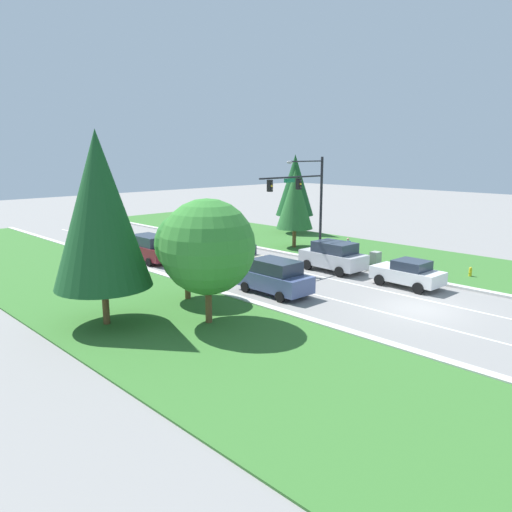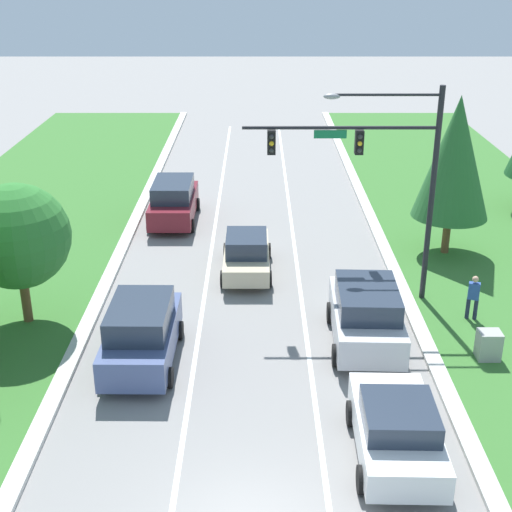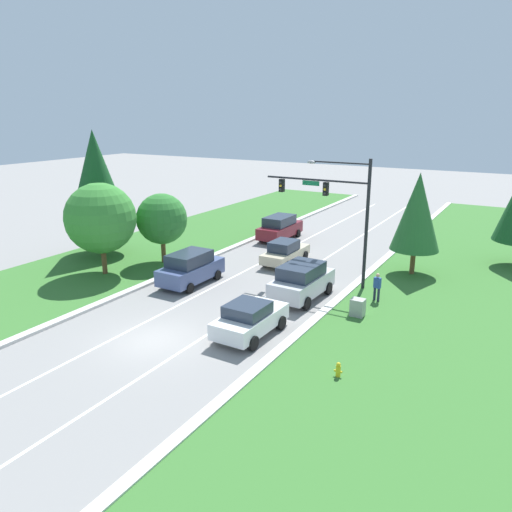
# 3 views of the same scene
# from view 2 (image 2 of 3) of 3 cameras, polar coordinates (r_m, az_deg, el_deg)

# --- Properties ---
(traffic_signal_mast) EXTENTS (6.68, 0.41, 7.79)m
(traffic_signal_mast) POSITION_cam_2_polar(r_m,az_deg,el_deg) (24.82, 9.90, 7.29)
(traffic_signal_mast) COLOR black
(traffic_signal_mast) RESTS_ON ground_plane
(slate_blue_suv) EXTENTS (2.21, 4.62, 2.03)m
(slate_blue_suv) POSITION_cam_2_polar(r_m,az_deg,el_deg) (22.25, -9.15, -6.07)
(slate_blue_suv) COLOR #475684
(slate_blue_suv) RESTS_ON ground_plane
(white_sedan) EXTENTS (2.23, 4.29, 1.69)m
(white_sedan) POSITION_cam_2_polar(r_m,az_deg,el_deg) (18.51, 11.16, -13.45)
(white_sedan) COLOR white
(white_sedan) RESTS_ON ground_plane
(champagne_sedan) EXTENTS (1.97, 4.55, 1.69)m
(champagne_sedan) POSITION_cam_2_polar(r_m,az_deg,el_deg) (28.15, -0.77, 0.22)
(champagne_sedan) COLOR beige
(champagne_sedan) RESTS_ON ground_plane
(burgundy_suv) EXTENTS (2.18, 4.90, 2.00)m
(burgundy_suv) POSITION_cam_2_polar(r_m,az_deg,el_deg) (33.94, -6.62, 4.41)
(burgundy_suv) COLOR maroon
(burgundy_suv) RESTS_ON ground_plane
(silver_suv) EXTENTS (2.41, 4.68, 2.06)m
(silver_suv) POSITION_cam_2_polar(r_m,az_deg,el_deg) (23.21, 8.79, -4.65)
(silver_suv) COLOR silver
(silver_suv) RESTS_ON ground_plane
(utility_cabinet) EXTENTS (0.70, 0.60, 1.00)m
(utility_cabinet) POSITION_cam_2_polar(r_m,az_deg,el_deg) (23.45, 18.09, -6.87)
(utility_cabinet) COLOR #9E9E99
(utility_cabinet) RESTS_ON ground_plane
(pedestrian) EXTENTS (0.43, 0.33, 1.69)m
(pedestrian) POSITION_cam_2_polar(r_m,az_deg,el_deg) (25.52, 16.98, -3.10)
(pedestrian) COLOR #232842
(pedestrian) RESTS_ON ground_plane
(conifer_far_right_tree) EXTENTS (3.12, 3.12, 6.71)m
(conifer_far_right_tree) POSITION_cam_2_polar(r_m,az_deg,el_deg) (29.99, 15.61, 7.59)
(conifer_far_right_tree) COLOR brown
(conifer_far_right_tree) RESTS_ON ground_plane
(oak_far_left_tree) EXTENTS (3.52, 3.52, 4.96)m
(oak_far_left_tree) POSITION_cam_2_polar(r_m,az_deg,el_deg) (24.67, -18.58, 1.49)
(oak_far_left_tree) COLOR brown
(oak_far_left_tree) RESTS_ON ground_plane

